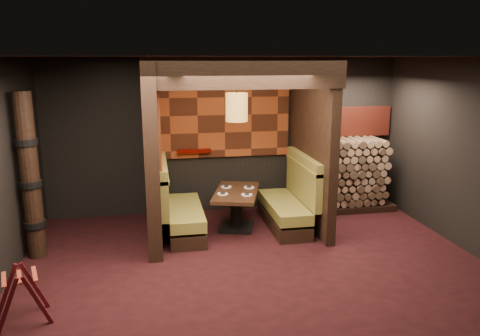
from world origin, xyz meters
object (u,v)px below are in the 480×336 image
at_px(booth_bench_right, 290,204).
at_px(dining_table, 236,204).
at_px(booth_bench_left, 179,210).
at_px(pendant_lamp, 237,107).
at_px(firewood_stack, 348,174).
at_px(luggage_rack, 21,294).
at_px(totem_column, 30,178).

distance_m(booth_bench_right, dining_table, 0.92).
bearing_deg(booth_bench_left, dining_table, 2.28).
xyz_separation_m(pendant_lamp, firewood_stack, (2.28, 0.71, -1.39)).
bearing_deg(booth_bench_left, luggage_rack, -128.10).
xyz_separation_m(totem_column, firewood_stack, (5.33, 1.25, -0.51)).
height_order(luggage_rack, firewood_stack, firewood_stack).
bearing_deg(dining_table, totem_column, -169.10).
relative_size(booth_bench_left, booth_bench_right, 1.00).
relative_size(booth_bench_right, luggage_rack, 2.32).
height_order(booth_bench_right, totem_column, totem_column).
xyz_separation_m(booth_bench_left, luggage_rack, (-1.84, -2.35, -0.08)).
bearing_deg(firewood_stack, booth_bench_left, -167.83).
distance_m(booth_bench_left, dining_table, 0.97).
height_order(dining_table, pendant_lamp, pendant_lamp).
height_order(booth_bench_left, firewood_stack, firewood_stack).
height_order(totem_column, firewood_stack, totem_column).
relative_size(dining_table, pendant_lamp, 1.39).
height_order(pendant_lamp, firewood_stack, pendant_lamp).
bearing_deg(booth_bench_right, luggage_rack, -147.82).
relative_size(luggage_rack, totem_column, 0.29).
relative_size(booth_bench_right, pendant_lamp, 1.59).
distance_m(luggage_rack, totem_column, 2.01).
relative_size(totem_column, firewood_stack, 1.39).
relative_size(booth_bench_left, pendant_lamp, 1.59).
bearing_deg(booth_bench_right, dining_table, 177.60).
xyz_separation_m(dining_table, pendant_lamp, (-0.00, -0.05, 1.64)).
xyz_separation_m(booth_bench_right, firewood_stack, (1.35, 0.70, 0.28)).
relative_size(booth_bench_left, totem_column, 0.67).
height_order(booth_bench_left, booth_bench_right, same).
distance_m(dining_table, totem_column, 3.20).
relative_size(booth_bench_right, totem_column, 0.67).
bearing_deg(pendant_lamp, dining_table, 90.00).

